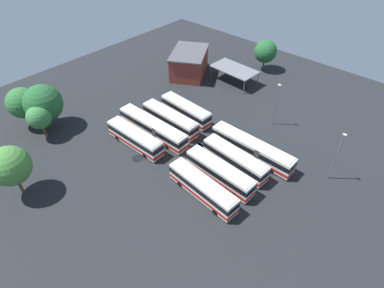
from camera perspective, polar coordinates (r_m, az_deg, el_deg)
ground_plane at (r=56.88m, az=0.12°, el=-1.18°), size 97.11×97.11×0.00m
bus_row0_slot0 at (r=55.57m, az=10.80°, el=-0.81°), size 15.74×2.72×3.35m
bus_row0_slot1 at (r=53.06m, az=7.77°, el=-2.76°), size 12.28×3.32×3.35m
bus_row0_slot2 at (r=50.60m, az=5.02°, el=-5.13°), size 12.51×3.07×3.35m
bus_row0_slot3 at (r=48.23m, az=1.92°, el=-7.89°), size 12.58×3.52×3.35m
bus_row1_slot0 at (r=63.85m, az=-1.14°, el=6.13°), size 11.94×3.17×3.35m
bus_row1_slot1 at (r=61.48m, az=-3.98°, el=4.50°), size 12.85×2.74×3.35m
bus_row1_slot2 at (r=59.64m, az=-7.08°, el=2.96°), size 15.77×2.90×3.35m
bus_row1_slot3 at (r=57.74m, az=-10.28°, el=1.11°), size 12.24×2.91×3.35m
depot_building at (r=79.39m, az=-0.53°, el=14.45°), size 12.71×14.06×5.88m
maintenance_shelter at (r=76.41m, az=7.66°, el=13.26°), size 10.97×6.32×3.45m
lamp_post_near_entrance at (r=53.33m, az=24.66°, el=-1.88°), size 0.56×0.28×9.22m
lamp_post_mid_lot at (r=62.31m, az=14.92°, el=7.12°), size 0.56×0.28×8.94m
tree_northwest at (r=63.47m, az=-25.92°, el=4.41°), size 4.45×4.45×6.81m
tree_south_edge at (r=52.73m, az=-30.07°, el=-3.45°), size 5.99×5.99×8.83m
tree_east_edge at (r=67.82m, az=-28.31°, el=6.56°), size 5.87×5.87×8.14m
tree_west_edge at (r=82.75m, az=13.15°, el=15.98°), size 5.54×5.54×7.62m
tree_north_edge at (r=65.43m, az=-25.32°, el=6.66°), size 7.10×7.10×9.00m
puddle_front_lane at (r=61.91m, az=7.54°, el=2.44°), size 2.78×2.78×0.01m
puddle_between_rows at (r=56.13m, az=-9.82°, el=-2.60°), size 1.97×1.97×0.01m
puddle_centre_drain at (r=57.76m, az=0.99°, el=-0.41°), size 1.97×1.97×0.01m
puddle_near_shelter at (r=57.68m, az=2.70°, el=-0.53°), size 3.67×3.67×0.01m
puddle_back_corner at (r=56.05m, az=0.91°, el=-1.94°), size 3.82×3.82×0.01m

